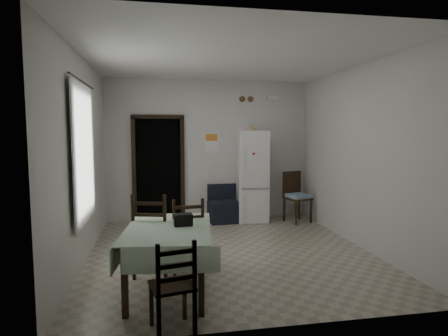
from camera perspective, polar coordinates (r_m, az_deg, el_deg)
name	(u,v)px	position (r m, az deg, el deg)	size (l,w,h in m)	color
ground	(230,252)	(5.89, 0.89, -12.68)	(4.50, 4.50, 0.00)	#A39B85
ceiling	(230,59)	(5.69, 0.93, 16.28)	(4.20, 4.50, 0.02)	white
wall_back	(209,150)	(7.82, -2.28, 2.69)	(4.20, 0.02, 2.90)	silver
wall_front	(278,175)	(3.43, 8.18, -1.09)	(4.20, 0.02, 2.90)	silver
wall_left	(83,160)	(5.59, -20.72, 1.17)	(0.02, 4.50, 2.90)	silver
wall_right	(359,156)	(6.35, 19.85, 1.69)	(0.02, 4.50, 2.90)	silver
doorway	(158,169)	(7.98, -9.96, -0.14)	(1.06, 0.52, 2.22)	black
window_recess	(76,154)	(5.40, -21.66, 2.06)	(0.10, 1.20, 1.60)	silver
curtain	(84,153)	(5.38, -20.51, 2.09)	(0.02, 1.45, 1.85)	silver
curtain_rod	(83,82)	(5.41, -20.76, 12.18)	(0.02, 0.02, 1.60)	black
calendar	(212,142)	(7.81, -1.91, 3.94)	(0.28, 0.02, 0.40)	white
calendar_image	(212,137)	(7.80, -1.90, 4.67)	(0.24, 0.01, 0.14)	orange
light_switch	(216,167)	(7.85, -1.17, 0.15)	(0.08, 0.02, 0.12)	beige
vent_left	(242,99)	(7.95, 2.79, 10.46)	(0.12, 0.12, 0.03)	brown
vent_right	(251,99)	(7.99, 4.07, 10.43)	(0.12, 0.12, 0.03)	brown
emergency_light	(272,98)	(8.10, 7.40, 10.54)	(0.25, 0.07, 0.09)	white
fridge	(252,176)	(7.71, 4.24, -1.23)	(0.60, 0.60, 1.86)	white
tan_cone	(251,127)	(7.69, 4.15, 6.30)	(0.19, 0.19, 0.16)	tan
navy_seat	(224,204)	(7.68, 0.03, -5.46)	(0.62, 0.60, 0.75)	black
corner_chair	(298,197)	(7.77, 11.17, -4.39)	(0.44, 0.44, 1.03)	black
dining_table	(169,259)	(4.49, -8.39, -13.57)	(0.95, 1.45, 0.75)	#A7BEA2
black_bag	(183,220)	(4.41, -6.25, -7.85)	(0.21, 0.13, 0.14)	black
dining_chair_far_left	(153,234)	(4.96, -10.71, -9.78)	(0.46, 0.46, 1.08)	black
dining_chair_far_right	(186,234)	(5.03, -5.78, -9.98)	(0.43, 0.43, 1.00)	black
dining_chair_near_head	(172,284)	(3.63, -7.91, -17.17)	(0.38, 0.38, 0.89)	black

